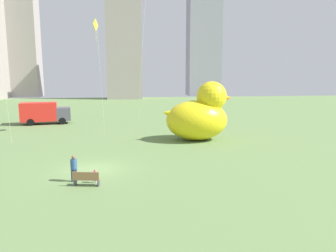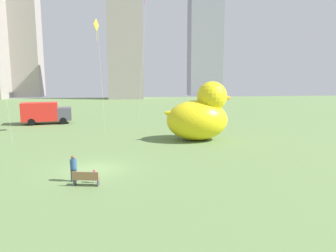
% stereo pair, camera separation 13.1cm
% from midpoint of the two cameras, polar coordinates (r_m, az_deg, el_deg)
% --- Properties ---
extents(ground_plane, '(140.00, 140.00, 0.00)m').
position_cam_midpoint_polar(ground_plane, '(23.38, -13.12, -7.45)').
color(ground_plane, '#617D48').
extents(park_bench, '(1.64, 0.73, 0.90)m').
position_cam_midpoint_polar(park_bench, '(20.00, -14.40, -8.95)').
color(park_bench, olive).
rests_on(park_bench, ground).
extents(person_adult, '(0.40, 0.40, 1.65)m').
position_cam_midpoint_polar(person_adult, '(20.89, -16.45, -7.00)').
color(person_adult, '#38476B').
rests_on(person_adult, ground).
extents(person_child, '(0.21, 0.21, 0.87)m').
position_cam_midpoint_polar(person_child, '(20.42, -12.91, -8.49)').
color(person_child, silver).
rests_on(person_child, ground).
extents(giant_inflatable_duck, '(7.09, 4.55, 5.88)m').
position_cam_midpoint_polar(giant_inflatable_duck, '(32.42, 5.42, 1.89)').
color(giant_inflatable_duck, yellow).
rests_on(giant_inflatable_duck, ground).
extents(box_truck, '(6.53, 3.30, 2.85)m').
position_cam_midpoint_polar(box_truck, '(45.86, -21.03, 2.14)').
color(box_truck, red).
rests_on(box_truck, ground).
extents(city_skyline, '(69.20, 17.35, 35.34)m').
position_cam_midpoint_polar(city_skyline, '(96.19, -17.01, 14.60)').
color(city_skyline, '#9E938C').
rests_on(city_skyline, ground).
extents(kite_yellow, '(0.83, 1.23, 12.37)m').
position_cam_midpoint_polar(kite_yellow, '(36.66, -12.68, 16.19)').
color(kite_yellow, silver).
rests_on(kite_yellow, ground).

